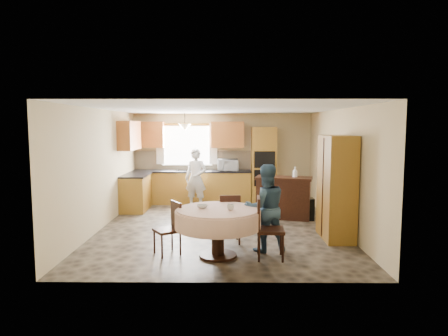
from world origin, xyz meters
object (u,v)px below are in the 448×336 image
Objects in this scene: sideboard at (284,199)px; chair_right at (265,225)px; oven_tower at (264,166)px; dining_table at (218,219)px; chair_left at (171,225)px; person_dining at (265,208)px; person_sink at (196,179)px; cupboard at (337,187)px; chair_back at (230,217)px.

sideboard is 1.27× the size of chair_right.
dining_table is at bearing -104.17° from oven_tower.
chair_left is at bearing -115.88° from sideboard.
dining_table is 1.59× the size of chair_left.
chair_left is at bearing -4.62° from person_dining.
chair_left is at bearing -79.53° from person_sink.
oven_tower is 2.41× the size of chair_left.
chair_right reaches higher than chair_left.
chair_left reaches higher than dining_table.
cupboard is 1.64m from person_dining.
chair_left is 3.77m from person_sink.
oven_tower reaches higher than sideboard.
oven_tower is 1.97m from person_sink.
sideboard is 0.65× the size of cupboard.
chair_left is at bearing 84.74° from chair_right.
chair_right is 0.67× the size of person_dining.
chair_right is at bearing 49.33° from chair_left.
cupboard is 1.31× the size of person_dining.
sideboard is at bearing -80.33° from oven_tower.
person_sink is at bearing 145.63° from chair_left.
person_sink is at bearing 22.86° from chair_right.
dining_table is 0.78m from chair_right.
person_dining is at bearing -151.16° from cupboard.
sideboard is 2.43m from person_sink.
oven_tower reaches higher than chair_back.
cupboard reaches higher than dining_table.
person_dining is (1.47, -3.58, -0.03)m from person_sink.
cupboard is 2.51m from dining_table.
chair_left is at bearing 24.61° from chair_back.
oven_tower is at bearing -105.24° from person_dining.
chair_back is (0.20, 0.72, -0.12)m from dining_table.
person_sink reaches higher than chair_left.
chair_back is at bearing -103.98° from oven_tower.
chair_left is at bearing 169.22° from dining_table.
dining_table is at bearing -103.00° from sideboard.
chair_back is at bearing 87.66° from chair_left.
cupboard is 1.26× the size of person_sink.
chair_back is at bearing -62.40° from person_sink.
sideboard is at bearing -10.66° from chair_right.
oven_tower is at bearing 114.49° from sideboard.
sideboard is at bearing 106.91° from chair_left.
person_dining reaches higher than dining_table.
person_dining is (1.60, 0.17, 0.26)m from chair_left.
chair_right is (-0.39, -4.66, -0.50)m from oven_tower.
person_sink is (-1.82, -0.69, -0.28)m from oven_tower.
chair_left is (-0.79, 0.15, -0.14)m from dining_table.
oven_tower is 1.07× the size of cupboard.
oven_tower is 1.66× the size of sideboard.
oven_tower reaches higher than person_dining.
oven_tower reaches higher than chair_left.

